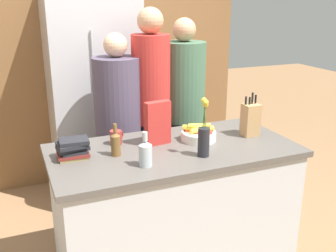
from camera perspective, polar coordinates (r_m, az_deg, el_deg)
The scene contains 14 objects.
kitchen_island at distance 2.78m, azimuth 0.81°, elevation -11.80°, with size 1.62×0.80×0.90m.
back_wall_wood at distance 4.12m, azimuth -8.96°, elevation 10.36°, with size 2.82×0.12×2.60m.
refrigerator at distance 3.78m, azimuth -10.61°, elevation 4.42°, with size 0.81×0.62×1.93m.
fruit_bowl at distance 2.72m, azimuth 4.43°, elevation -1.13°, with size 0.24×0.24×0.12m.
knife_block at distance 2.84m, azimuth 11.89°, elevation 0.92°, with size 0.11×0.10×0.31m.
flower_vase at distance 2.42m, azimuth 5.22°, elevation -1.55°, with size 0.07×0.07×0.37m.
cereal_box at distance 2.61m, azimuth -1.51°, elevation 0.43°, with size 0.18×0.08×0.29m.
coffee_mug at distance 2.66m, azimuth -7.52°, elevation -1.64°, with size 0.11×0.09×0.10m.
book_stack at distance 2.47m, azimuth -13.62°, elevation -3.20°, with size 0.20×0.17×0.12m.
bottle_oil at distance 2.29m, azimuth -3.31°, elevation -3.90°, with size 0.08×0.08×0.21m.
bottle_vinegar at distance 2.46m, azimuth -7.61°, elevation -2.47°, with size 0.06×0.06×0.21m.
person_at_sink at distance 3.21m, azimuth -7.20°, elevation 0.65°, with size 0.38×0.38×1.59m.
person_in_blue at distance 3.24m, azimuth -2.43°, elevation 3.30°, with size 0.31×0.31×1.78m.
person_in_red_tee at distance 3.45m, azimuth 2.23°, elevation 3.04°, with size 0.38×0.38×1.69m.
Camera 1 is at (-0.96, -2.22, 1.84)m, focal length 42.00 mm.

